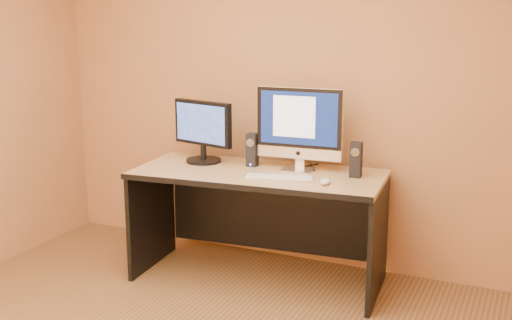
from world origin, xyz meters
name	(u,v)px	position (x,y,z in m)	size (l,w,h in m)	color
walls	(137,144)	(0.00, 0.00, 1.30)	(4.00, 4.00, 2.60)	#AB6B45
desk	(258,226)	(-0.01, 1.47, 0.41)	(1.77, 0.77, 0.82)	tan
imac	(298,129)	(0.23, 1.63, 1.12)	(0.63, 0.23, 0.61)	silver
second_monitor	(203,132)	(-0.52, 1.58, 1.05)	(0.53, 0.27, 0.46)	black
speaker_left	(252,150)	(-0.13, 1.62, 0.94)	(0.08, 0.08, 0.24)	black
speaker_right	(356,160)	(0.65, 1.62, 0.94)	(0.08, 0.08, 0.24)	black
keyboard	(279,177)	(0.19, 1.35, 0.83)	(0.48, 0.13, 0.02)	silver
mouse	(325,181)	(0.53, 1.35, 0.84)	(0.06, 0.11, 0.04)	silver
cable_a	(312,167)	(0.29, 1.76, 0.82)	(0.01, 0.01, 0.24)	black
cable_b	(309,166)	(0.25, 1.78, 0.82)	(0.01, 0.01, 0.20)	black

